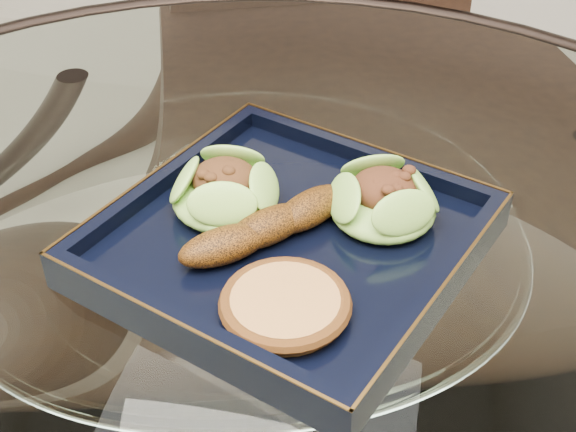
# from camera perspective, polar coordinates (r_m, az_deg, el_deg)

# --- Properties ---
(dining_table) EXTENTS (1.13, 1.13, 0.77)m
(dining_table) POSITION_cam_1_polar(r_m,az_deg,el_deg) (0.76, -2.70, -13.39)
(dining_table) COLOR white
(dining_table) RESTS_ON ground
(dining_chair) EXTENTS (0.60, 0.60, 1.06)m
(dining_chair) POSITION_cam_1_polar(r_m,az_deg,el_deg) (1.16, 3.80, 6.97)
(dining_chair) COLOR black
(dining_chair) RESTS_ON ground
(navy_plate) EXTENTS (0.35, 0.35, 0.02)m
(navy_plate) POSITION_cam_1_polar(r_m,az_deg,el_deg) (0.65, 0.00, -2.10)
(navy_plate) COLOR black
(navy_plate) RESTS_ON dining_table
(lettuce_wrap_left) EXTENTS (0.11, 0.11, 0.03)m
(lettuce_wrap_left) POSITION_cam_1_polar(r_m,az_deg,el_deg) (0.66, -4.52, 1.61)
(lettuce_wrap_left) COLOR #59982C
(lettuce_wrap_left) RESTS_ON navy_plate
(lettuce_wrap_right) EXTENTS (0.09, 0.09, 0.03)m
(lettuce_wrap_right) POSITION_cam_1_polar(r_m,az_deg,el_deg) (0.65, 6.77, 0.91)
(lettuce_wrap_right) COLOR #50902A
(lettuce_wrap_right) RESTS_ON navy_plate
(roasted_plantain) EXTENTS (0.12, 0.13, 0.03)m
(roasted_plantain) POSITION_cam_1_polar(r_m,az_deg,el_deg) (0.63, -1.42, -0.74)
(roasted_plantain) COLOR #5F310A
(roasted_plantain) RESTS_ON navy_plate
(crumb_patty) EXTENTS (0.10, 0.10, 0.02)m
(crumb_patty) POSITION_cam_1_polar(r_m,az_deg,el_deg) (0.57, -0.20, -6.42)
(crumb_patty) COLOR #C58041
(crumb_patty) RESTS_ON navy_plate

